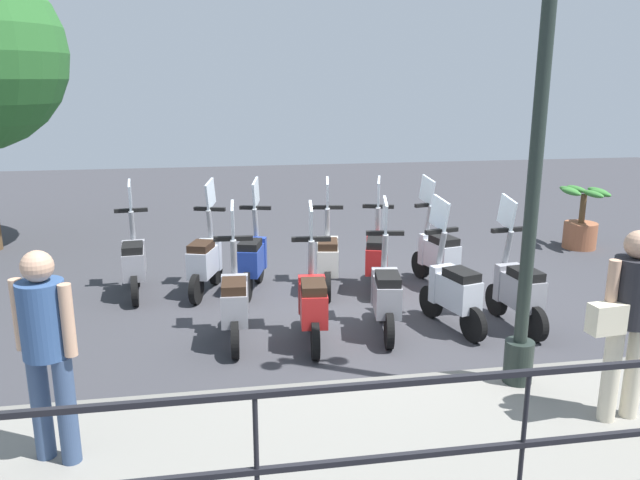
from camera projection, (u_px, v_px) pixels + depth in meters
The scene contains 18 objects.
ground_plane at pixel (361, 310), 7.95m from camera, with size 28.00×28.00×0.00m, color #38383D.
promenade_walkway at pixel (453, 443), 4.92m from camera, with size 2.20×20.00×0.15m.
fence_railing at pixel (525, 418), 3.71m from camera, with size 0.04×16.03×1.07m.
lamp_post_near at pixel (534, 176), 5.28m from camera, with size 0.26×0.90×4.32m.
pedestrian_with_bag at pixel (628, 312), 4.91m from camera, with size 0.35×0.64×1.59m.
pedestrian_distant at pixel (46, 342), 4.36m from camera, with size 0.43×0.45×1.59m.
potted_palm at pixel (581, 223), 10.79m from camera, with size 1.06×0.66×1.05m.
scooter_near_0 at pixel (517, 289), 7.28m from camera, with size 1.23×0.44×1.54m.
scooter_near_1 at pixel (453, 290), 7.25m from camera, with size 1.21×0.52×1.54m.
scooter_near_2 at pixel (386, 294), 7.11m from camera, with size 1.23×0.47×1.54m.
scooter_near_3 at pixel (313, 302), 6.85m from camera, with size 1.23×0.44×1.54m.
scooter_near_4 at pixel (235, 301), 6.87m from camera, with size 1.23×0.44×1.54m.
scooter_far_0 at pixel (437, 253), 8.77m from camera, with size 1.22×0.51×1.54m.
scooter_far_1 at pixel (377, 256), 8.63m from camera, with size 1.20×0.54×1.54m.
scooter_far_2 at pixel (327, 257), 8.57m from camera, with size 1.23×0.47×1.54m.
scooter_far_3 at pixel (253, 258), 8.54m from camera, with size 1.21×0.53×1.54m.
scooter_far_4 at pixel (205, 260), 8.46m from camera, with size 1.19×0.55×1.54m.
scooter_far_5 at pixel (134, 262), 8.38m from camera, with size 1.23×0.44×1.54m.
Camera 1 is at (-7.28, 1.76, 2.86)m, focal length 35.00 mm.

